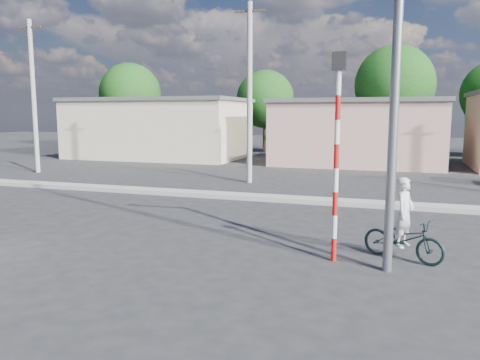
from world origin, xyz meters
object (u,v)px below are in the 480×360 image
(cyclist, at_px, (404,226))
(traffic_pole, at_px, (337,140))
(streetlight, at_px, (389,15))
(bicycle, at_px, (403,239))

(cyclist, distance_m, traffic_pole, 2.38)
(cyclist, distance_m, streetlight, 4.32)
(cyclist, bearing_deg, bicycle, 0.00)
(bicycle, relative_size, streetlight, 0.20)
(cyclist, bearing_deg, traffic_pole, 134.23)
(traffic_pole, relative_size, streetlight, 0.48)
(bicycle, height_order, streetlight, streetlight)
(streetlight, bearing_deg, cyclist, 61.54)
(bicycle, height_order, cyclist, cyclist)
(bicycle, bearing_deg, traffic_pole, 134.23)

